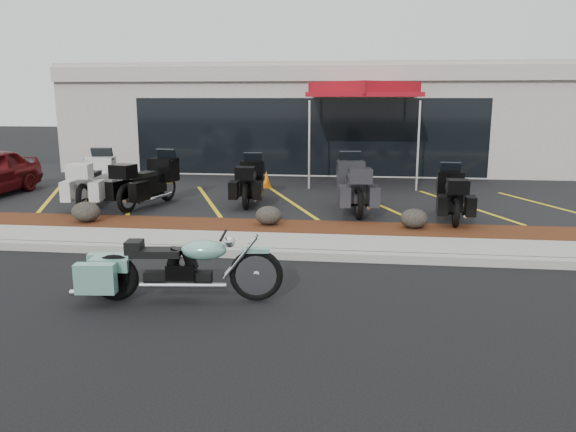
# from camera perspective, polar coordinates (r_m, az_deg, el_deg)

# --- Properties ---
(ground) EXTENTS (90.00, 90.00, 0.00)m
(ground) POSITION_cam_1_polar(r_m,az_deg,el_deg) (9.24, -3.82, -5.76)
(ground) COLOR black
(ground) RESTS_ON ground
(curb) EXTENTS (24.00, 0.25, 0.15)m
(curb) POSITION_cam_1_polar(r_m,az_deg,el_deg) (10.07, -2.87, -3.81)
(curb) COLOR gray
(curb) RESTS_ON ground
(sidewalk) EXTENTS (24.00, 1.20, 0.15)m
(sidewalk) POSITION_cam_1_polar(r_m,az_deg,el_deg) (10.74, -2.23, -2.81)
(sidewalk) COLOR gray
(sidewalk) RESTS_ON ground
(mulch_bed) EXTENTS (24.00, 1.20, 0.16)m
(mulch_bed) POSITION_cam_1_polar(r_m,az_deg,el_deg) (11.89, -1.31, -1.33)
(mulch_bed) COLOR #3B190D
(mulch_bed) RESTS_ON ground
(upper_lot) EXTENTS (26.00, 9.60, 0.15)m
(upper_lot) POSITION_cam_1_polar(r_m,az_deg,el_deg) (17.15, 1.28, 2.76)
(upper_lot) COLOR black
(upper_lot) RESTS_ON ground
(dealership_building) EXTENTS (18.00, 8.16, 4.00)m
(dealership_building) POSITION_cam_1_polar(r_m,az_deg,el_deg) (23.19, 2.87, 9.93)
(dealership_building) COLOR gray
(dealership_building) RESTS_ON ground
(boulder_left) EXTENTS (0.62, 0.52, 0.44)m
(boulder_left) POSITION_cam_1_polar(r_m,az_deg,el_deg) (12.93, -19.84, 0.40)
(boulder_left) COLOR black
(boulder_left) RESTS_ON mulch_bed
(boulder_mid) EXTENTS (0.56, 0.47, 0.40)m
(boulder_mid) POSITION_cam_1_polar(r_m,az_deg,el_deg) (11.90, -1.99, 0.06)
(boulder_mid) COLOR black
(boulder_mid) RESTS_ON mulch_bed
(boulder_right) EXTENTS (0.57, 0.47, 0.40)m
(boulder_right) POSITION_cam_1_polar(r_m,az_deg,el_deg) (11.87, 12.68, -0.25)
(boulder_right) COLOR black
(boulder_right) RESTS_ON mulch_bed
(hero_cruiser) EXTENTS (2.87, 1.00, 0.99)m
(hero_cruiser) POSITION_cam_1_polar(r_m,az_deg,el_deg) (7.83, -3.26, -5.24)
(hero_cruiser) COLOR #6AA693
(hero_cruiser) RESTS_ON ground
(touring_white) EXTENTS (1.28, 2.50, 1.39)m
(touring_white) POSITION_cam_1_polar(r_m,az_deg,el_deg) (15.50, -18.27, 4.06)
(touring_white) COLOR silver
(touring_white) RESTS_ON upper_lot
(touring_black_front) EXTENTS (1.44, 2.50, 1.37)m
(touring_black_front) POSITION_cam_1_polar(r_m,az_deg,el_deg) (14.99, -12.22, 4.10)
(touring_black_front) COLOR black
(touring_black_front) RESTS_ON upper_lot
(touring_black_mid) EXTENTS (0.95, 2.19, 1.24)m
(touring_black_mid) POSITION_cam_1_polar(r_m,az_deg,el_deg) (15.02, -3.56, 4.12)
(touring_black_mid) COLOR black
(touring_black_mid) RESTS_ON upper_lot
(touring_grey) EXTENTS (1.21, 2.46, 1.37)m
(touring_grey) POSITION_cam_1_polar(r_m,az_deg,el_deg) (14.12, 6.28, 3.84)
(touring_grey) COLOR #2B2A2F
(touring_grey) RESTS_ON upper_lot
(touring_black_rear) EXTENTS (0.90, 2.12, 1.21)m
(touring_black_rear) POSITION_cam_1_polar(r_m,az_deg,el_deg) (13.59, 16.06, 2.77)
(touring_black_rear) COLOR black
(touring_black_rear) RESTS_ON upper_lot
(traffic_cone) EXTENTS (0.38, 0.38, 0.50)m
(traffic_cone) POSITION_cam_1_polar(r_m,az_deg,el_deg) (16.89, -2.21, 3.72)
(traffic_cone) COLOR #DC6407
(traffic_cone) RESTS_ON upper_lot
(popup_canopy) EXTENTS (3.61, 3.61, 3.14)m
(popup_canopy) POSITION_cam_1_polar(r_m,az_deg,el_deg) (18.08, 7.73, 12.44)
(popup_canopy) COLOR silver
(popup_canopy) RESTS_ON upper_lot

